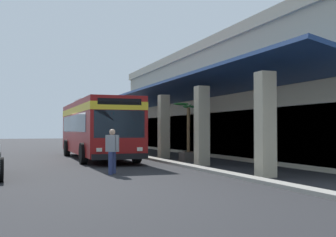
{
  "coord_description": "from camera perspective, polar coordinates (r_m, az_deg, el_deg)",
  "views": [
    {
      "loc": [
        23.59,
        -3.66,
        1.59
      ],
      "look_at": [
        3.03,
        3.83,
        2.17
      ],
      "focal_mm": 46.13,
      "sensor_mm": 36.0,
      "label": 1
    }
  ],
  "objects": [
    {
      "name": "transit_bus",
      "position": [
        24.17,
        -9.39,
        -0.89
      ],
      "size": [
        11.23,
        2.91,
        3.34
      ],
      "color": "maroon",
      "rests_on": "ground"
    },
    {
      "name": "pedestrian",
      "position": [
        15.75,
        -7.38,
        -4.01
      ],
      "size": [
        0.61,
        0.45,
        1.62
      ],
      "color": "navy",
      "rests_on": "ground"
    },
    {
      "name": "curb_strip",
      "position": [
        26.48,
        -4.44,
        -4.84
      ],
      "size": [
        37.16,
        0.5,
        0.12
      ],
      "primitive_type": "cube",
      "color": "#9E998E",
      "rests_on": "ground"
    },
    {
      "name": "plaza_building",
      "position": [
        30.53,
        13.26,
        2.18
      ],
      "size": [
        31.26,
        14.94,
        7.08
      ],
      "color": "#B2A88E",
      "rests_on": "ground"
    },
    {
      "name": "potted_palm",
      "position": [
        21.84,
        2.73,
        -3.63
      ],
      "size": [
        1.68,
        1.8,
        2.99
      ],
      "color": "#4C4742",
      "rests_on": "ground"
    },
    {
      "name": "ground",
      "position": [
        26.36,
        6.3,
        -4.98
      ],
      "size": [
        120.0,
        120.0,
        0.0
      ],
      "primitive_type": "plane",
      "color": "#262628"
    }
  ]
}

